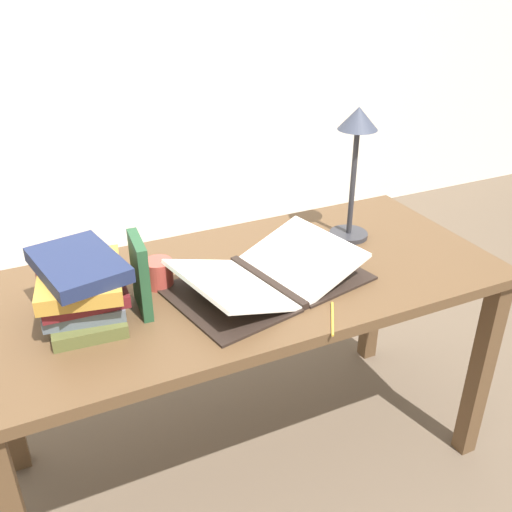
{
  "coord_description": "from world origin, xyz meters",
  "views": [
    {
      "loc": [
        -0.61,
        -1.38,
        1.64
      ],
      "look_at": [
        0.03,
        -0.03,
        0.84
      ],
      "focal_mm": 40.0,
      "sensor_mm": 36.0,
      "label": 1
    }
  ],
  "objects_px": {
    "book_stack_tall": "(82,288)",
    "reading_lamp": "(356,145)",
    "book_standing_upright": "(140,275)",
    "open_book": "(267,276)",
    "coffee_mug": "(158,273)",
    "pencil": "(332,318)"
  },
  "relations": [
    {
      "from": "open_book",
      "to": "pencil",
      "type": "height_order",
      "value": "open_book"
    },
    {
      "from": "reading_lamp",
      "to": "coffee_mug",
      "type": "distance_m",
      "value": 0.75
    },
    {
      "from": "book_stack_tall",
      "to": "book_standing_upright",
      "type": "xyz_separation_m",
      "value": [
        0.15,
        -0.02,
        0.01
      ]
    },
    {
      "from": "open_book",
      "to": "coffee_mug",
      "type": "height_order",
      "value": "open_book"
    },
    {
      "from": "open_book",
      "to": "book_stack_tall",
      "type": "height_order",
      "value": "book_stack_tall"
    },
    {
      "from": "reading_lamp",
      "to": "coffee_mug",
      "type": "bearing_deg",
      "value": -176.85
    },
    {
      "from": "coffee_mug",
      "to": "open_book",
      "type": "bearing_deg",
      "value": -24.0
    },
    {
      "from": "coffee_mug",
      "to": "book_standing_upright",
      "type": "bearing_deg",
      "value": -126.28
    },
    {
      "from": "open_book",
      "to": "pencil",
      "type": "bearing_deg",
      "value": -84.26
    },
    {
      "from": "coffee_mug",
      "to": "pencil",
      "type": "distance_m",
      "value": 0.53
    },
    {
      "from": "open_book",
      "to": "book_stack_tall",
      "type": "distance_m",
      "value": 0.53
    },
    {
      "from": "reading_lamp",
      "to": "coffee_mug",
      "type": "xyz_separation_m",
      "value": [
        -0.69,
        -0.04,
        -0.29
      ]
    },
    {
      "from": "coffee_mug",
      "to": "pencil",
      "type": "bearing_deg",
      "value": -45.1
    },
    {
      "from": "book_stack_tall",
      "to": "reading_lamp",
      "type": "xyz_separation_m",
      "value": [
        0.92,
        0.12,
        0.23
      ]
    },
    {
      "from": "open_book",
      "to": "book_standing_upright",
      "type": "distance_m",
      "value": 0.38
    },
    {
      "from": "book_stack_tall",
      "to": "pencil",
      "type": "xyz_separation_m",
      "value": [
        0.6,
        -0.29,
        -0.09
      ]
    },
    {
      "from": "book_stack_tall",
      "to": "pencil",
      "type": "height_order",
      "value": "book_stack_tall"
    },
    {
      "from": "book_standing_upright",
      "to": "coffee_mug",
      "type": "bearing_deg",
      "value": 57.53
    },
    {
      "from": "book_stack_tall",
      "to": "reading_lamp",
      "type": "bearing_deg",
      "value": 7.37
    },
    {
      "from": "book_stack_tall",
      "to": "pencil",
      "type": "distance_m",
      "value": 0.67
    },
    {
      "from": "book_standing_upright",
      "to": "coffee_mug",
      "type": "xyz_separation_m",
      "value": [
        0.08,
        0.1,
        -0.07
      ]
    },
    {
      "from": "book_standing_upright",
      "to": "reading_lamp",
      "type": "distance_m",
      "value": 0.81
    }
  ]
}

